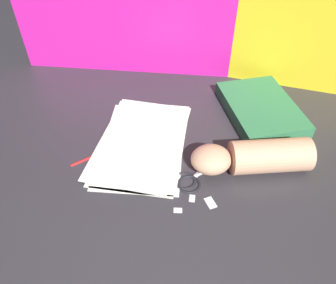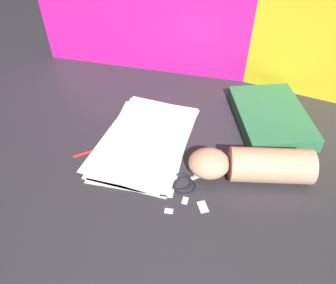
{
  "view_description": "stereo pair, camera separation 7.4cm",
  "coord_description": "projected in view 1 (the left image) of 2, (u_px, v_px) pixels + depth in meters",
  "views": [
    {
      "loc": [
        0.05,
        -0.61,
        0.6
      ],
      "look_at": [
        -0.03,
        -0.04,
        0.06
      ],
      "focal_mm": 35.0,
      "sensor_mm": 36.0,
      "label": 1
    },
    {
      "loc": [
        0.12,
        -0.6,
        0.6
      ],
      "look_at": [
        -0.03,
        -0.04,
        0.06
      ],
      "focal_mm": 35.0,
      "sensor_mm": 36.0,
      "label": 2
    }
  ],
  "objects": [
    {
      "name": "ground_plane",
      "position": [
        182.0,
        150.0,
        0.86
      ],
      "size": [
        6.0,
        6.0,
        0.0
      ],
      "primitive_type": "plane",
      "color": "#2D2B30"
    },
    {
      "name": "backdrop_panel_left",
      "position": [
        142.0,
        17.0,
        1.02
      ],
      "size": [
        0.82,
        0.04,
        0.38
      ],
      "color": "#D81E9E",
      "rests_on": "ground_plane"
    },
    {
      "name": "backdrop_panel_center",
      "position": [
        250.0,
        18.0,
        0.98
      ],
      "size": [
        0.76,
        0.15,
        0.41
      ],
      "color": "yellow",
      "rests_on": "ground_plane"
    },
    {
      "name": "paper_stack",
      "position": [
        143.0,
        142.0,
        0.87
      ],
      "size": [
        0.24,
        0.35,
        0.01
      ],
      "color": "white",
      "rests_on": "ground_plane"
    },
    {
      "name": "book_closed",
      "position": [
        261.0,
        109.0,
        0.96
      ],
      "size": [
        0.27,
        0.31,
        0.04
      ],
      "color": "#2D7247",
      "rests_on": "ground_plane"
    },
    {
      "name": "scissors",
      "position": [
        195.0,
        175.0,
        0.79
      ],
      "size": [
        0.17,
        0.18,
        0.01
      ],
      "color": "silver",
      "rests_on": "ground_plane"
    },
    {
      "name": "hand_forearm",
      "position": [
        253.0,
        157.0,
        0.78
      ],
      "size": [
        0.3,
        0.14,
        0.08
      ],
      "color": "tan",
      "rests_on": "ground_plane"
    },
    {
      "name": "paper_scrap_near",
      "position": [
        210.0,
        203.0,
        0.74
      ],
      "size": [
        0.03,
        0.04,
        0.0
      ],
      "color": "white",
      "rests_on": "ground_plane"
    },
    {
      "name": "paper_scrap_mid",
      "position": [
        192.0,
        198.0,
        0.74
      ],
      "size": [
        0.01,
        0.02,
        0.0
      ],
      "color": "white",
      "rests_on": "ground_plane"
    },
    {
      "name": "paper_scrap_far",
      "position": [
        178.0,
        210.0,
        0.72
      ],
      "size": [
        0.02,
        0.02,
        0.0
      ],
      "color": "white",
      "rests_on": "ground_plane"
    },
    {
      "name": "pen",
      "position": [
        99.0,
        153.0,
        0.85
      ],
      "size": [
        0.12,
        0.11,
        0.01
      ],
      "color": "red",
      "rests_on": "ground_plane"
    }
  ]
}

